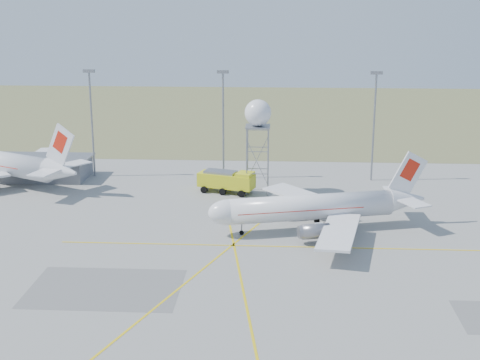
{
  "coord_description": "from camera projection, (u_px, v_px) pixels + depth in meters",
  "views": [
    {
      "loc": [
        0.24,
        -57.08,
        33.38
      ],
      "look_at": [
        -5.35,
        40.0,
        6.75
      ],
      "focal_mm": 50.0,
      "sensor_mm": 36.0,
      "label": 1
    }
  ],
  "objects": [
    {
      "name": "mast_c",
      "position": [
        374.0,
        117.0,
        123.16
      ],
      "size": [
        2.2,
        0.5,
        20.5
      ],
      "color": "gray",
      "rests_on": "ground"
    },
    {
      "name": "grass_strip",
      "position": [
        277.0,
        114.0,
        198.59
      ],
      "size": [
        400.0,
        120.0,
        0.03
      ],
      "primitive_type": "cube",
      "color": "#566437",
      "rests_on": "ground"
    },
    {
      "name": "ground",
      "position": [
        272.0,
        359.0,
        63.79
      ],
      "size": [
        400.0,
        400.0,
        0.0
      ],
      "primitive_type": "plane",
      "color": "#9E9E99",
      "rests_on": "ground"
    },
    {
      "name": "mast_b",
      "position": [
        223.0,
        116.0,
        124.71
      ],
      "size": [
        2.2,
        0.5,
        20.5
      ],
      "color": "gray",
      "rests_on": "ground"
    },
    {
      "name": "radar_tower",
      "position": [
        258.0,
        141.0,
        115.73
      ],
      "size": [
        4.58,
        4.58,
        16.58
      ],
      "color": "gray",
      "rests_on": "ground"
    },
    {
      "name": "building_grey",
      "position": [
        40.0,
        168.0,
        127.39
      ],
      "size": [
        19.0,
        10.0,
        3.9
      ],
      "color": "slate",
      "rests_on": "ground"
    },
    {
      "name": "mast_a",
      "position": [
        91.0,
        114.0,
        126.09
      ],
      "size": [
        2.2,
        0.5,
        20.5
      ],
      "color": "gray",
      "rests_on": "ground"
    },
    {
      "name": "airliner_main",
      "position": [
        314.0,
        207.0,
        98.39
      ],
      "size": [
        33.09,
        31.49,
        11.38
      ],
      "rotation": [
        0.0,
        0.0,
        3.4
      ],
      "color": "silver",
      "rests_on": "ground"
    },
    {
      "name": "fire_truck",
      "position": [
        228.0,
        182.0,
        117.72
      ],
      "size": [
        10.5,
        6.34,
        3.98
      ],
      "rotation": [
        0.0,
        0.0,
        -0.31
      ],
      "color": "#CCCF18",
      "rests_on": "ground"
    }
  ]
}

